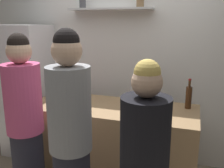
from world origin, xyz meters
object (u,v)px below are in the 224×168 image
at_px(refrigerator, 27,91).
at_px(wine_bottle_dark_glass, 49,87).
at_px(wine_bottle_pale_glass, 148,91).
at_px(wine_bottle_green_glass, 76,98).
at_px(water_bottle_plastic, 78,93).
at_px(utensil_holder, 131,99).
at_px(baking_pan, 149,113).
at_px(wine_bottle_amber_glass, 189,97).
at_px(person_pink_top, 26,127).
at_px(person_grey_hoodie, 71,143).

height_order(refrigerator, wine_bottle_dark_glass, refrigerator).
distance_m(wine_bottle_pale_glass, wine_bottle_green_glass, 0.82).
xyz_separation_m(wine_bottle_dark_glass, water_bottle_plastic, (0.42, -0.05, -0.01)).
height_order(wine_bottle_pale_glass, wine_bottle_dark_glass, wine_bottle_pale_glass).
bearing_deg(utensil_holder, baking_pan, -48.47).
height_order(wine_bottle_amber_glass, water_bottle_plastic, wine_bottle_amber_glass).
bearing_deg(wine_bottle_green_glass, person_pink_top, -124.01).
bearing_deg(refrigerator, water_bottle_plastic, -18.84).
height_order(refrigerator, water_bottle_plastic, refrigerator).
bearing_deg(wine_bottle_pale_glass, wine_bottle_dark_glass, -170.45).
bearing_deg(refrigerator, utensil_holder, -8.11).
bearing_deg(person_pink_top, water_bottle_plastic, -44.82).
distance_m(utensil_holder, wine_bottle_green_glass, 0.60).
height_order(wine_bottle_pale_glass, wine_bottle_green_glass, wine_bottle_pale_glass).
xyz_separation_m(person_pink_top, person_grey_hoodie, (0.59, -0.21, 0.03)).
xyz_separation_m(refrigerator, person_pink_top, (0.70, -0.98, -0.03)).
distance_m(refrigerator, wine_bottle_green_glass, 1.14).
distance_m(refrigerator, wine_bottle_pale_glass, 1.70).
distance_m(refrigerator, utensil_holder, 1.54).
bearing_deg(baking_pan, wine_bottle_pale_glass, 102.49).
bearing_deg(water_bottle_plastic, wine_bottle_green_glass, -69.76).
height_order(baking_pan, person_pink_top, person_pink_top).
distance_m(wine_bottle_amber_glass, wine_bottle_pale_glass, 0.46).
bearing_deg(baking_pan, wine_bottle_green_glass, -179.40).
relative_size(baking_pan, wine_bottle_dark_glass, 1.09).
height_order(baking_pan, person_grey_hoodie, person_grey_hoodie).
distance_m(wine_bottle_amber_glass, wine_bottle_dark_glass, 1.63).
xyz_separation_m(wine_bottle_amber_glass, wine_bottle_dark_glass, (-1.62, -0.10, -0.01)).
xyz_separation_m(refrigerator, wine_bottle_pale_glass, (1.69, -0.07, 0.16)).
bearing_deg(water_bottle_plastic, person_grey_hoodie, -67.99).
xyz_separation_m(wine_bottle_amber_glass, person_pink_top, (-1.44, -0.81, -0.20)).
bearing_deg(wine_bottle_dark_glass, water_bottle_plastic, -7.41).
relative_size(person_pink_top, person_grey_hoodie, 0.97).
relative_size(baking_pan, person_grey_hoodie, 0.19).
bearing_deg(baking_pan, person_pink_top, -156.89).
xyz_separation_m(wine_bottle_pale_glass, person_grey_hoodie, (-0.40, -1.13, -0.16)).
height_order(wine_bottle_dark_glass, person_pink_top, person_pink_top).
distance_m(utensil_holder, wine_bottle_dark_glass, 1.02).
xyz_separation_m(wine_bottle_green_glass, wine_bottle_dark_glass, (-0.49, 0.26, 0.01)).
xyz_separation_m(wine_bottle_amber_glass, wine_bottle_pale_glass, (-0.45, 0.10, -0.00)).
relative_size(wine_bottle_pale_glass, water_bottle_plastic, 1.36).
bearing_deg(baking_pan, wine_bottle_dark_glass, 168.89).
bearing_deg(person_grey_hoodie, person_pink_top, -170.86).
bearing_deg(wine_bottle_dark_glass, wine_bottle_pale_glass, 9.55).
distance_m(baking_pan, wine_bottle_dark_glass, 1.30).
height_order(baking_pan, wine_bottle_dark_glass, wine_bottle_dark_glass).
xyz_separation_m(wine_bottle_pale_glass, wine_bottle_dark_glass, (-1.18, -0.20, -0.00)).
xyz_separation_m(refrigerator, person_grey_hoodie, (1.28, -1.19, 0.00)).
distance_m(wine_bottle_green_glass, wine_bottle_dark_glass, 0.56).
distance_m(refrigerator, person_grey_hoodie, 1.75).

